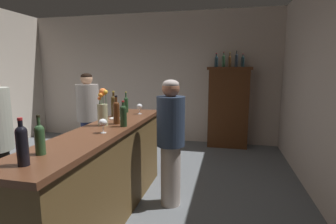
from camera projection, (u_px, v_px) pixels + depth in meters
The scene contains 21 objects.
floor at pixel (76, 205), 3.22m from camera, with size 8.35×8.35×0.00m, color slate.
wall_back at pixel (150, 78), 6.12m from camera, with size 5.97×0.12×2.95m, color #BFAEA0.
bar_counter at pixel (106, 174), 2.84m from camera, with size 0.53×2.67×1.05m.
display_cabinet at pixel (228, 106), 5.53m from camera, with size 0.91×0.41×1.72m.
wine_bottle_syrah at pixel (123, 115), 2.80m from camera, with size 0.07×0.07×0.29m.
wine_bottle_chardonnay at pixel (22, 144), 1.65m from camera, with size 0.07×0.07×0.32m.
wine_bottle_merlot at pixel (116, 111), 2.93m from camera, with size 0.07×0.07×0.33m.
wine_bottle_rose at pixel (126, 104), 3.74m from camera, with size 0.06×0.06×0.30m.
wine_bottle_malbec at pixel (114, 105), 3.38m from camera, with size 0.07×0.07×0.34m.
wine_bottle_pinot at pixel (40, 138), 1.87m from camera, with size 0.07×0.07×0.29m.
wine_glass_front at pixel (139, 107), 3.60m from camera, with size 0.08×0.08×0.15m.
wine_glass_mid at pixel (103, 123), 2.52m from camera, with size 0.08×0.08×0.14m.
flower_arrangement at pixel (103, 109), 2.85m from camera, with size 0.12×0.13×0.41m.
cheese_plate at pixel (116, 118), 3.26m from camera, with size 0.16×0.16×0.01m, color white.
display_bottle_left at pixel (216, 61), 5.44m from camera, with size 0.07×0.07×0.29m.
display_bottle_midleft at pixel (224, 60), 5.40m from camera, with size 0.06×0.06×0.31m.
display_bottle_center at pixel (230, 61), 5.37m from camera, with size 0.06×0.06×0.30m.
display_bottle_midright at pixel (236, 60), 5.34m from camera, with size 0.06×0.06×0.33m.
display_bottle_right at pixel (243, 61), 5.32m from camera, with size 0.07×0.07×0.27m.
patron_in_grey at pixel (88, 116), 4.43m from camera, with size 0.38×0.38×1.61m.
bartender at pixel (171, 137), 3.10m from camera, with size 0.34×0.34×1.55m.
Camera 1 is at (1.79, -2.65, 1.67)m, focal length 27.52 mm.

